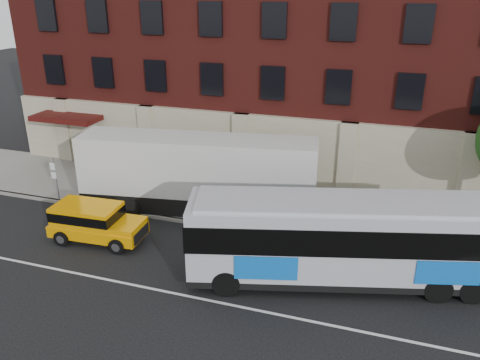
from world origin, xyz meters
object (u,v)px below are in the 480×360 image
(shipping_container, at_px, (198,176))
(city_bus, at_px, (355,238))
(yellow_suv, at_px, (93,220))
(sign_pole, at_px, (55,176))

(shipping_container, bearing_deg, city_bus, -26.11)
(city_bus, relative_size, shipping_container, 1.08)
(yellow_suv, distance_m, shipping_container, 5.53)
(sign_pole, relative_size, city_bus, 0.19)
(sign_pole, distance_m, shipping_container, 7.74)
(city_bus, height_order, yellow_suv, city_bus)
(sign_pole, xyz_separation_m, shipping_container, (7.61, 1.32, 0.49))
(sign_pole, bearing_deg, shipping_container, 9.85)
(sign_pole, height_order, city_bus, city_bus)
(sign_pole, xyz_separation_m, city_bus, (15.78, -2.68, 0.47))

